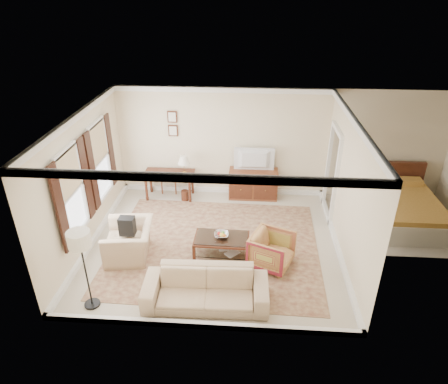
# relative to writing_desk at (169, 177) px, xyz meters

# --- Properties ---
(room_shell) EXTENTS (5.51, 5.01, 2.91)m
(room_shell) POSITION_rel_writing_desk_xyz_m (1.38, -2.07, 1.86)
(room_shell) COLOR beige
(room_shell) RESTS_ON ground
(annex_bedroom) EXTENTS (3.00, 2.70, 2.90)m
(annex_bedroom) POSITION_rel_writing_desk_xyz_m (5.87, -0.92, -0.27)
(annex_bedroom) COLOR beige
(annex_bedroom) RESTS_ON ground
(window_front) EXTENTS (0.12, 1.56, 1.80)m
(window_front) POSITION_rel_writing_desk_xyz_m (-1.32, -2.77, 0.94)
(window_front) COLOR #CCB284
(window_front) RESTS_ON room_shell
(window_rear) EXTENTS (0.12, 1.56, 1.80)m
(window_rear) POSITION_rel_writing_desk_xyz_m (-1.32, -1.17, 0.94)
(window_rear) COLOR #CCB284
(window_rear) RESTS_ON room_shell
(doorway) EXTENTS (0.10, 1.12, 2.25)m
(doorway) POSITION_rel_writing_desk_xyz_m (4.09, -0.57, 0.47)
(doorway) COLOR white
(doorway) RESTS_ON room_shell
(rug) EXTENTS (4.61, 3.98, 0.01)m
(rug) POSITION_rel_writing_desk_xyz_m (1.40, -2.19, -0.60)
(rug) COLOR #5A241E
(rug) RESTS_ON room_shell
(writing_desk) EXTENTS (1.31, 0.66, 0.72)m
(writing_desk) POSITION_rel_writing_desk_xyz_m (0.00, 0.00, 0.00)
(writing_desk) COLOR #4F2416
(writing_desk) RESTS_ON room_shell
(desk_chair) EXTENTS (0.47, 0.47, 1.05)m
(desk_chair) POSITION_rel_writing_desk_xyz_m (-0.07, 0.35, -0.08)
(desk_chair) COLOR brown
(desk_chair) RESTS_ON room_shell
(desk_lamp) EXTENTS (0.32, 0.32, 0.50)m
(desk_lamp) POSITION_rel_writing_desk_xyz_m (0.41, -0.00, 0.36)
(desk_lamp) COLOR silver
(desk_lamp) RESTS_ON writing_desk
(framed_prints) EXTENTS (0.25, 0.04, 0.68)m
(framed_prints) POSITION_rel_writing_desk_xyz_m (0.10, 0.40, 1.33)
(framed_prints) COLOR #4F2416
(framed_prints) RESTS_ON room_shell
(sideboard) EXTENTS (1.28, 0.49, 0.79)m
(sideboard) POSITION_rel_writing_desk_xyz_m (2.23, 0.15, -0.21)
(sideboard) COLOR brown
(sideboard) RESTS_ON room_shell
(tv) EXTENTS (1.00, 0.57, 0.13)m
(tv) POSITION_rel_writing_desk_xyz_m (2.23, 0.13, 0.68)
(tv) COLOR black
(tv) RESTS_ON sideboard
(coffee_table) EXTENTS (1.16, 0.69, 0.48)m
(coffee_table) POSITION_rel_writing_desk_xyz_m (1.59, -2.53, -0.23)
(coffee_table) COLOR #4F2416
(coffee_table) RESTS_ON room_shell
(fruit_bowl) EXTENTS (0.42, 0.42, 0.10)m
(fruit_bowl) POSITION_rel_writing_desk_xyz_m (1.58, -2.50, -0.07)
(fruit_bowl) COLOR silver
(fruit_bowl) RESTS_ON coffee_table
(book_a) EXTENTS (0.28, 0.06, 0.38)m
(book_a) POSITION_rel_writing_desk_xyz_m (1.53, -2.47, -0.42)
(book_a) COLOR brown
(book_a) RESTS_ON coffee_table
(book_b) EXTENTS (0.22, 0.22, 0.38)m
(book_b) POSITION_rel_writing_desk_xyz_m (1.74, -2.58, -0.42)
(book_b) COLOR brown
(book_b) RESTS_ON coffee_table
(striped_armchair) EXTENTS (0.98, 1.01, 0.81)m
(striped_armchair) POSITION_rel_writing_desk_xyz_m (2.62, -2.75, -0.20)
(striped_armchair) COLOR maroon
(striped_armchair) RESTS_ON room_shell
(club_armchair) EXTENTS (0.85, 1.19, 0.96)m
(club_armchair) POSITION_rel_writing_desk_xyz_m (-0.36, -2.63, -0.12)
(club_armchair) COLOR tan
(club_armchair) RESTS_ON room_shell
(backpack) EXTENTS (0.31, 0.37, 0.40)m
(backpack) POSITION_rel_writing_desk_xyz_m (-0.38, -2.56, 0.12)
(backpack) COLOR black
(backpack) RESTS_ON club_armchair
(sofa) EXTENTS (2.25, 0.71, 0.87)m
(sofa) POSITION_rel_writing_desk_xyz_m (1.41, -3.94, -0.17)
(sofa) COLOR tan
(sofa) RESTS_ON room_shell
(floor_lamp) EXTENTS (0.39, 0.39, 1.59)m
(floor_lamp) POSITION_rel_writing_desk_xyz_m (-0.65, -4.14, 0.72)
(floor_lamp) COLOR black
(floor_lamp) RESTS_ON room_shell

